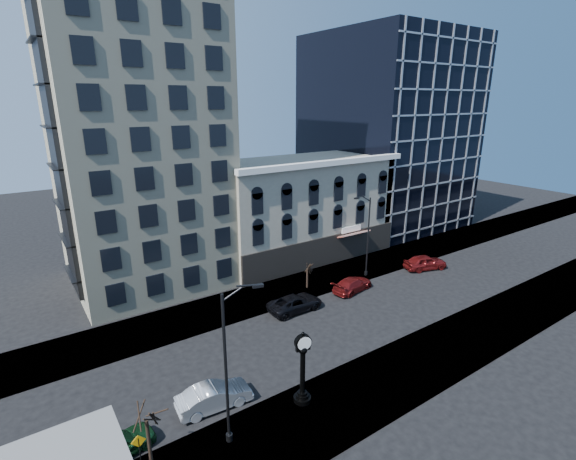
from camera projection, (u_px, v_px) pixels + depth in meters
ground at (295, 338)px, 34.38m from camera, size 160.00×160.00×0.00m
sidewalk_far at (248, 301)px, 40.67m from camera, size 160.00×6.00×0.12m
sidewalk_near at (364, 391)px, 28.07m from camera, size 160.00×6.00×0.12m
cream_tower at (132, 95)px, 40.20m from camera, size 15.90×15.40×42.50m
victorian_row at (300, 208)px, 51.59m from camera, size 22.60×11.19×12.50m
glass_office at (387, 133)px, 63.96m from camera, size 20.00×20.15×28.00m
street_clock at (303, 371)px, 26.41m from camera, size 1.15×1.15×5.05m
street_lamp_near at (237, 324)px, 21.97m from camera, size 2.48×0.91×9.78m
street_lamp_far at (365, 215)px, 44.14m from camera, size 2.43×0.40×9.37m
bare_tree_near at (145, 409)px, 20.88m from camera, size 2.98×2.98×5.12m
bare_tree_far at (307, 265)px, 42.71m from camera, size 1.96×1.96×3.37m
warning_sign at (139, 447)px, 21.50m from camera, size 0.75×0.13×2.30m
car_near_a at (116, 446)px, 22.73m from camera, size 4.57×2.66×1.46m
car_near_b at (214, 396)px, 26.48m from camera, size 4.93×2.06×1.58m
car_far_a at (295, 303)px, 38.77m from camera, size 5.34×2.48×1.48m
car_far_b at (353, 284)px, 42.77m from camera, size 5.22×2.85×1.43m
car_far_c at (425, 262)px, 48.26m from camera, size 5.39×3.41×1.71m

